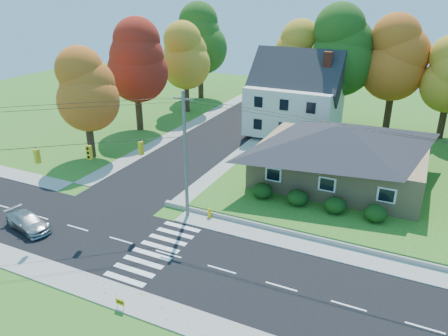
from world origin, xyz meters
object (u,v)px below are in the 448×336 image
object	(u,v)px
silver_sedan	(28,222)
white_car	(256,113)
ranch_house	(341,152)
fire_hydrant	(209,213)

from	to	relation	value
silver_sedan	white_car	world-z (taller)	white_car
ranch_house	white_car	xyz separation A→B (m)	(-14.63, 16.67, -2.43)
ranch_house	white_car	bearing A→B (deg)	131.27
white_car	ranch_house	bearing A→B (deg)	-56.05
ranch_house	silver_sedan	xyz separation A→B (m)	(-19.16, -17.69, -2.63)
fire_hydrant	silver_sedan	bearing A→B (deg)	-147.16
ranch_house	white_car	world-z (taller)	ranch_house
ranch_house	fire_hydrant	world-z (taller)	ranch_house
silver_sedan	fire_hydrant	world-z (taller)	silver_sedan
silver_sedan	fire_hydrant	bearing A→B (deg)	-44.26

